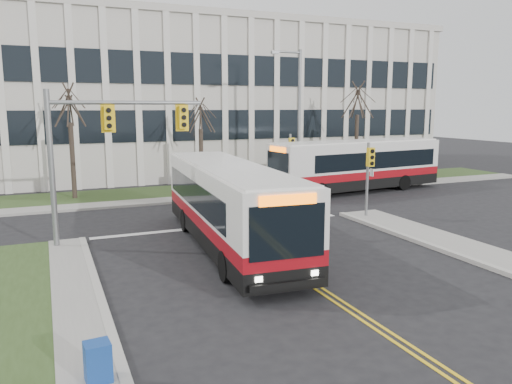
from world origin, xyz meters
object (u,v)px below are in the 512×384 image
(bus_main, at_px, (229,207))
(bus_cross, at_px, (357,167))
(newspaper_box_blue, at_px, (98,365))
(directory_sign, at_px, (212,174))
(streetlight, at_px, (297,112))

(bus_main, xyz_separation_m, bus_cross, (12.29, 9.23, 0.02))
(newspaper_box_blue, bearing_deg, bus_main, 50.61)
(bus_cross, bearing_deg, directory_sign, -118.20)
(bus_cross, height_order, newspaper_box_blue, bus_cross)
(bus_main, bearing_deg, newspaper_box_blue, -120.26)
(bus_main, relative_size, bus_cross, 0.99)
(directory_sign, bearing_deg, bus_main, -105.02)
(streetlight, distance_m, directory_sign, 6.96)
(directory_sign, xyz_separation_m, bus_main, (-3.41, -12.73, 0.45))
(bus_cross, xyz_separation_m, newspaper_box_blue, (-18.17, -17.75, -1.17))
(bus_cross, bearing_deg, newspaper_box_blue, -52.35)
(directory_sign, bearing_deg, newspaper_box_blue, -113.63)
(directory_sign, distance_m, bus_main, 13.19)
(streetlight, xyz_separation_m, bus_main, (-8.94, -11.43, -3.58))
(newspaper_box_blue, bearing_deg, directory_sign, 61.59)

